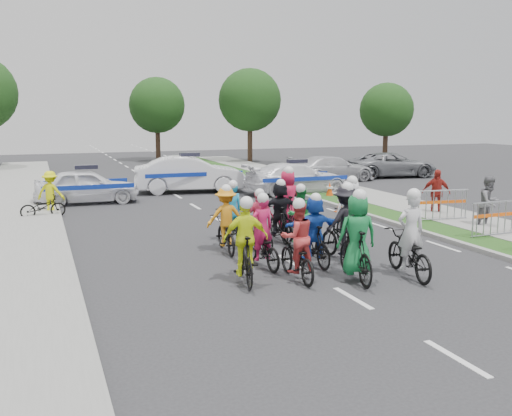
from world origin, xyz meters
name	(u,v)px	position (x,y,z in m)	size (l,w,h in m)	color
ground	(353,298)	(0.00, 0.00, 0.00)	(90.00, 90.00, 0.00)	#28282B
curb_right	(413,229)	(5.10, 5.00, 0.06)	(0.20, 60.00, 0.12)	gray
grass_strip	(432,228)	(5.80, 5.00, 0.06)	(1.20, 60.00, 0.11)	#1C4415
sidewalk_right	(477,224)	(7.60, 5.00, 0.07)	(2.40, 60.00, 0.13)	gray
sidewalk_left	(7,264)	(-6.50, 5.00, 0.07)	(3.00, 60.00, 0.13)	gray
rider_0	(409,248)	(1.94, 0.89, 0.66)	(0.96, 2.05, 2.01)	black
rider_1	(356,246)	(0.66, 1.02, 0.79)	(0.94, 2.01, 2.04)	black
rider_2	(297,249)	(-0.49, 1.58, 0.68)	(0.79, 1.82, 1.83)	black
rider_3	(245,250)	(-1.63, 1.74, 0.73)	(1.01, 1.87, 1.90)	black
rider_4	(345,231)	(1.28, 2.59, 0.76)	(1.16, 2.01, 1.98)	black
rider_5	(314,235)	(0.38, 2.50, 0.75)	(1.42, 1.70, 1.78)	black
rider_6	(261,242)	(-0.83, 2.83, 0.60)	(0.77, 1.81, 1.80)	black
rider_7	(350,221)	(1.99, 3.59, 0.78)	(0.92, 1.97, 2.01)	black
rider_8	(299,224)	(0.82, 4.25, 0.66)	(0.93, 1.82, 1.77)	black
rider_9	(259,227)	(-0.34, 4.27, 0.66)	(0.89, 1.66, 1.70)	black
rider_10	(226,226)	(-1.16, 4.54, 0.70)	(1.05, 1.82, 1.81)	black
rider_11	(280,215)	(0.69, 5.27, 0.76)	(1.46, 1.74, 1.79)	black
rider_12	(232,221)	(-0.62, 5.62, 0.59)	(0.77, 1.79, 1.78)	black
rider_13	(287,207)	(1.37, 6.24, 0.79)	(0.92, 2.00, 2.05)	black
police_car_0	(87,186)	(-3.86, 14.39, 0.70)	(1.65, 4.10, 1.40)	white
police_car_1	(190,174)	(0.87, 16.11, 0.83)	(1.76, 5.04, 1.66)	white
police_car_2	(297,178)	(5.28, 13.90, 0.70)	(1.96, 4.82, 1.40)	white
civilian_sedan	(332,169)	(9.05, 17.52, 0.68)	(1.90, 4.67, 1.36)	#B9B9BE
civilian_suv	(392,165)	(13.29, 18.15, 0.70)	(2.31, 5.00, 1.39)	slate
spectator_1	(489,203)	(7.53, 4.47, 0.83)	(0.81, 0.63, 1.67)	slate
spectator_2	(436,192)	(7.54, 7.05, 0.83)	(0.97, 0.40, 1.65)	maroon
marshal_hiviz	(51,192)	(-5.29, 12.44, 0.77)	(1.00, 0.57, 1.55)	#E0E70C
barrier_1	(498,220)	(6.70, 3.20, 0.56)	(2.00, 0.50, 1.12)	#A5A8AD
barrier_2	(440,207)	(6.70, 5.75, 0.56)	(2.00, 0.50, 1.12)	#A5A8AD
cone_0	(341,203)	(4.72, 8.82, 0.34)	(0.40, 0.40, 0.70)	#F24C0C
cone_1	(330,190)	(6.01, 12.14, 0.34)	(0.40, 0.40, 0.70)	#F24C0C
parked_bike	(43,207)	(-5.59, 11.52, 0.40)	(0.53, 1.52, 0.80)	black
tree_1	(250,100)	(9.00, 30.00, 4.54)	(4.55, 4.55, 6.82)	#382619
tree_2	(386,110)	(18.00, 26.00, 3.83)	(3.85, 3.85, 5.77)	#382619
tree_4	(157,105)	(3.00, 34.00, 4.19)	(4.20, 4.20, 6.30)	#382619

